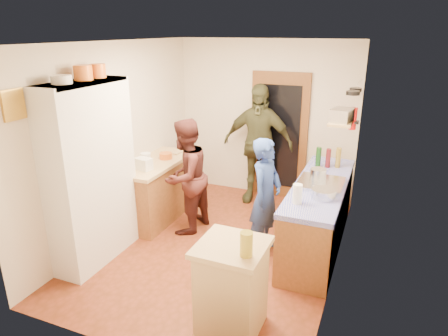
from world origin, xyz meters
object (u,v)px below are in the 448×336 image
Objects in this scene: person_hob at (267,197)px; person_back at (259,144)px; hutch_body at (92,175)px; island_base at (232,290)px; person_left at (189,176)px; right_counter_base at (318,217)px.

person_hob is 1.64m from person_back.
person_hob is (1.90, 0.92, -0.35)m from hutch_body.
island_base is 1.53m from person_hob.
hutch_body is 1.34m from person_left.
person_left is at bearing 127.66° from island_base.
hutch_body reaches higher than right_counter_base.
person_left reaches higher than island_base.
island_base is 0.44× the size of person_back.
person_back reaches higher than person_hob.
island_base is at bearing -104.59° from right_counter_base.
hutch_body is at bearing -121.14° from person_back.
person_back is (-1.19, 1.14, 0.55)m from right_counter_base.
person_back is at bearing 136.37° from right_counter_base.
person_hob is 0.77× the size of person_back.
island_base is 3.14m from person_back.
right_counter_base is 1.82m from person_left.
person_left is 1.48m from person_back.
person_left reaches higher than person_hob.
hutch_body is 1.47× the size of person_hob.
person_back is (-0.60, 1.52, 0.22)m from person_hob.
right_counter_base is at bearing 104.61° from person_left.
person_hob is (-0.60, -0.38, 0.33)m from right_counter_base.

